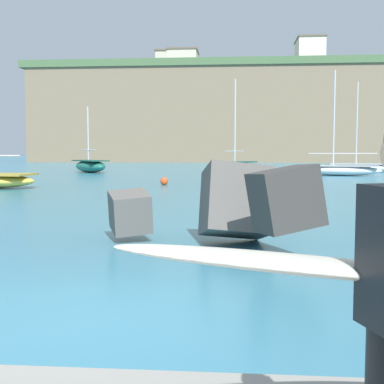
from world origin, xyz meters
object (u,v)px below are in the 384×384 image
(mooring_buoy_middle, at_px, (164,181))
(station_building_annex, at_px, (310,55))
(boat_mid_centre, at_px, (90,166))
(mooring_buoy_inner, at_px, (308,171))
(surfer_with_board, at_px, (380,293))
(boat_mid_right, at_px, (339,169))
(station_building_east, at_px, (175,65))
(station_building_central, at_px, (309,57))
(boat_near_left, at_px, (237,166))
(station_building_west, at_px, (183,61))
(boat_near_centre, at_px, (361,167))

(mooring_buoy_middle, xyz_separation_m, station_building_annex, (17.95, 73.13, 19.88))
(boat_mid_centre, xyz_separation_m, mooring_buoy_inner, (18.79, -0.94, -0.38))
(surfer_with_board, distance_m, station_building_annex, 101.78)
(boat_mid_right, height_order, mooring_buoy_middle, boat_mid_right)
(mooring_buoy_inner, height_order, station_building_east, station_building_east)
(station_building_central, bearing_deg, boat_mid_centre, -114.59)
(boat_mid_right, xyz_separation_m, station_building_annex, (6.06, 61.02, 19.62))
(boat_mid_right, distance_m, station_building_annex, 64.38)
(boat_mid_right, bearing_deg, station_building_east, 107.23)
(mooring_buoy_inner, relative_size, station_building_east, 0.06)
(surfer_with_board, distance_m, station_building_east, 105.86)
(boat_mid_centre, distance_m, station_building_central, 67.22)
(boat_near_left, height_order, station_building_east, station_building_east)
(surfer_with_board, bearing_deg, mooring_buoy_inner, 82.51)
(station_building_annex, bearing_deg, mooring_buoy_inner, -97.86)
(mooring_buoy_middle, bearing_deg, boat_mid_centre, 118.58)
(station_building_annex, bearing_deg, surfer_with_board, -97.70)
(mooring_buoy_middle, bearing_deg, boat_near_left, 76.14)
(station_building_east, bearing_deg, station_building_west, -70.88)
(boat_mid_centre, height_order, station_building_central, station_building_central)
(surfer_with_board, relative_size, station_building_annex, 0.27)
(boat_near_centre, distance_m, mooring_buoy_middle, 24.12)
(boat_near_centre, height_order, station_building_west, station_building_west)
(boat_mid_centre, relative_size, boat_mid_right, 0.72)
(station_building_west, xyz_separation_m, station_building_east, (-2.26, 6.52, 0.48))
(station_building_east, xyz_separation_m, station_building_annex, (26.34, -4.36, 0.65))
(station_building_east, bearing_deg, mooring_buoy_middle, -83.82)
(station_building_east, relative_size, station_building_annex, 0.98)
(surfer_with_board, distance_m, boat_mid_centre, 44.26)
(boat_near_left, distance_m, mooring_buoy_middle, 16.97)
(boat_near_centre, distance_m, boat_mid_right, 7.42)
(boat_mid_right, bearing_deg, boat_near_centre, 64.20)
(station_building_west, distance_m, station_building_central, 24.39)
(station_building_east, bearing_deg, boat_near_left, -78.46)
(boat_mid_centre, height_order, station_building_annex, station_building_annex)
(surfer_with_board, bearing_deg, mooring_buoy_middle, 99.91)
(boat_mid_centre, distance_m, station_building_annex, 65.86)
(boat_near_left, bearing_deg, boat_near_centre, 11.84)
(surfer_with_board, bearing_deg, boat_mid_centre, 107.58)
(station_building_central, bearing_deg, boat_near_left, -103.41)
(boat_near_left, bearing_deg, station_building_central, 76.59)
(station_building_central, bearing_deg, boat_near_centre, -92.90)
(surfer_with_board, bearing_deg, boat_mid_right, 79.09)
(boat_mid_right, bearing_deg, station_building_central, 84.47)
(boat_mid_centre, height_order, mooring_buoy_middle, boat_mid_centre)
(boat_near_centre, xyz_separation_m, mooring_buoy_inner, (-5.16, -3.53, -0.26))
(boat_near_centre, bearing_deg, mooring_buoy_inner, -145.61)
(station_building_west, bearing_deg, station_building_annex, 5.11)
(surfer_with_board, xyz_separation_m, boat_mid_right, (7.35, 38.10, -0.80))
(boat_near_left, xyz_separation_m, station_building_central, (13.89, 58.24, 19.47))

